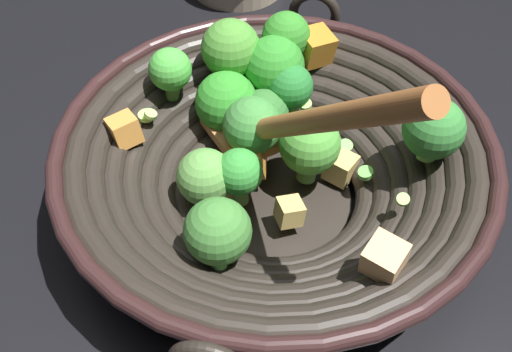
# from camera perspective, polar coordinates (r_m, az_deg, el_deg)

# --- Properties ---
(ground_plane) EXTENTS (4.00, 4.00, 0.00)m
(ground_plane) POSITION_cam_1_polar(r_m,az_deg,el_deg) (0.56, 1.61, -2.61)
(ground_plane) COLOR black
(wok) EXTENTS (0.37, 0.37, 0.24)m
(wok) POSITION_cam_1_polar(r_m,az_deg,el_deg) (0.52, 1.61, 1.66)
(wok) COLOR black
(wok) RESTS_ON ground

